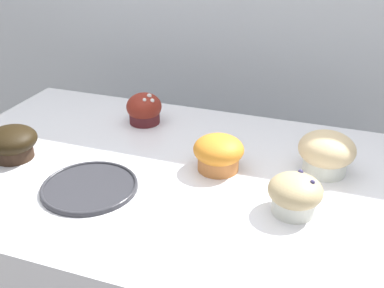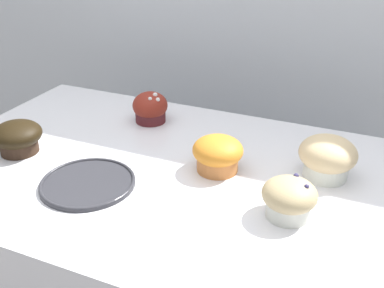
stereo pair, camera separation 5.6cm
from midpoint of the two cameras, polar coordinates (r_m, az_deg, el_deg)
wall_back at (r=1.45m, az=4.36°, el=7.05°), size 3.20×0.10×1.80m
muffin_front_center at (r=0.92m, az=15.03°, el=-1.08°), size 0.11×0.11×0.08m
muffin_back_left at (r=1.11m, az=-7.54°, el=4.39°), size 0.09×0.09×0.08m
muffin_back_right at (r=1.02m, az=-23.38°, el=0.16°), size 0.11×0.11×0.07m
muffin_front_left at (r=0.79m, az=10.95°, el=-6.30°), size 0.09×0.09×0.07m
muffin_front_right at (r=0.90m, az=1.60°, el=-1.16°), size 0.10×0.10×0.07m
serving_plate at (r=0.88m, az=-14.68°, el=-5.29°), size 0.18×0.18×0.01m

